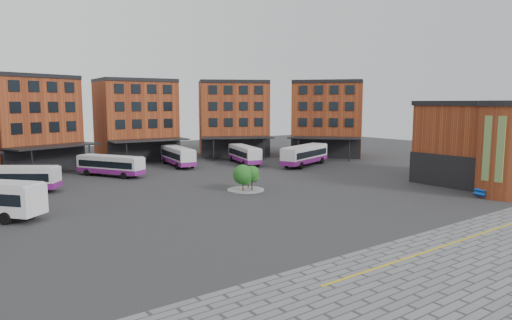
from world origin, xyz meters
TOP-DOWN VIEW (x-y plane):
  - ground at (0.00, 0.00)m, footprint 160.00×160.00m
  - yellow_line at (2.00, -14.00)m, footprint 26.00×0.15m
  - main_building at (-4.77, 38.25)m, footprint 94.14×42.48m
  - east_building at (28.70, -3.06)m, footprint 17.40×15.40m
  - tree_island at (1.84, 11.57)m, footprint 4.40×4.40m
  - bus_b at (-20.65, 27.19)m, footprint 10.17×8.42m
  - bus_c at (-7.44, 31.80)m, footprint 7.18×10.24m
  - bus_d at (4.99, 35.64)m, footprint 4.23×11.26m
  - bus_e at (15.40, 31.48)m, footprint 5.42×11.07m
  - bus_f at (22.12, 23.65)m, footprint 12.06×6.75m
  - blue_car at (21.82, -7.01)m, footprint 3.96×1.68m

SIDE VIEW (x-z plane):
  - ground at x=0.00m, z-range 0.00..0.00m
  - yellow_line at x=2.00m, z-range 0.02..0.04m
  - blue_car at x=21.82m, z-range 0.00..1.27m
  - bus_c at x=-7.44m, z-range 0.12..3.05m
  - bus_e at x=15.40m, z-range 0.13..3.17m
  - bus_b at x=-20.65m, z-range 0.13..3.17m
  - bus_d at x=4.99m, z-range 0.13..3.23m
  - tree_island at x=1.84m, z-range 0.20..3.42m
  - bus_f at x=22.12m, z-range 0.14..3.48m
  - east_building at x=28.70m, z-range -0.01..10.59m
  - main_building at x=-4.77m, z-range -0.07..14.53m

